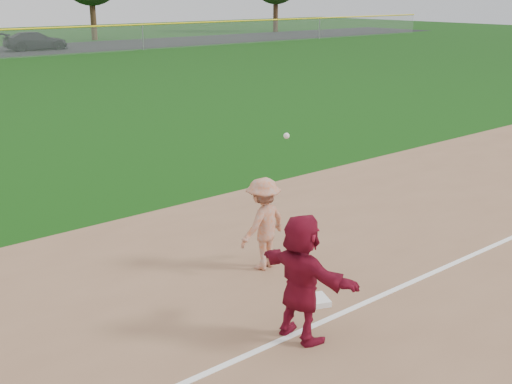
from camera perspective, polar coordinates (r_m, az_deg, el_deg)
ground at (r=10.41m, az=5.33°, el=-8.77°), size 160.00×160.00×0.00m
foul_line at (r=9.91m, az=8.64°, el=-10.16°), size 60.00×0.10×0.01m
first_base at (r=9.97m, az=5.25°, el=-9.59°), size 0.52×0.52×0.09m
base_runner at (r=8.67m, az=4.05°, el=-7.61°), size 0.64×1.70×1.80m
car_right at (r=55.62m, az=-19.00°, el=12.58°), size 5.13×2.36×1.45m
first_base_play at (r=10.86m, az=0.64°, el=-2.82°), size 1.13×0.97×2.45m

